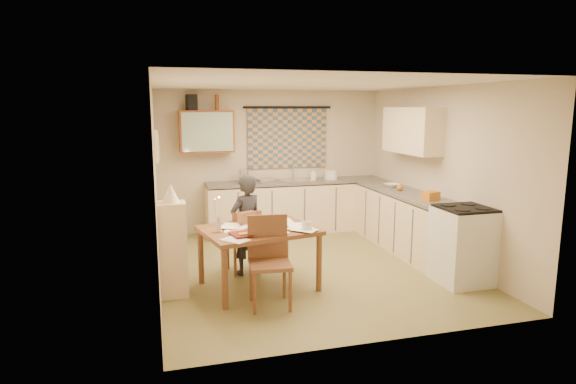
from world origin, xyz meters
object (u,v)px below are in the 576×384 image
object	(u,v)px
stove	(463,245)
dining_table	(259,258)
counter_right	(413,225)
chair_far	(244,253)
counter_back	(300,206)
shelf_stand	(173,249)
person	(246,225)

from	to	relation	value
stove	dining_table	bearing A→B (deg)	168.51
stove	dining_table	world-z (taller)	stove
counter_right	chair_far	distance (m)	2.61
counter_back	shelf_stand	xyz separation A→B (m)	(-2.29, -2.50, 0.11)
chair_far	shelf_stand	distance (m)	1.15
counter_back	person	distance (m)	2.38
person	shelf_stand	size ratio (longest dim) A/B	1.19
counter_right	dining_table	xyz separation A→B (m)	(-2.52, -0.73, -0.07)
chair_far	counter_right	bearing A→B (deg)	174.71
stove	chair_far	distance (m)	2.84
counter_back	dining_table	bearing A→B (deg)	-116.91
dining_table	chair_far	world-z (taller)	chair_far
counter_right	person	size ratio (longest dim) A/B	2.22
shelf_stand	chair_far	bearing A→B (deg)	32.30
person	chair_far	bearing A→B (deg)	-88.16
counter_back	stove	size ratio (longest dim) A/B	3.37
counter_right	shelf_stand	distance (m)	3.61
person	shelf_stand	xyz separation A→B (m)	(-0.97, -0.54, -0.10)
counter_back	dining_table	xyz separation A→B (m)	(-1.27, -2.51, -0.07)
stove	dining_table	distance (m)	2.57
counter_back	person	size ratio (longest dim) A/B	2.48
stove	person	bearing A→B (deg)	157.69
shelf_stand	person	bearing A→B (deg)	29.10
counter_back	counter_right	xyz separation A→B (m)	(1.25, -1.78, -0.00)
dining_table	person	xyz separation A→B (m)	(-0.05, 0.54, 0.29)
dining_table	counter_back	bearing A→B (deg)	51.20
stove	chair_far	bearing A→B (deg)	156.91
dining_table	chair_far	bearing A→B (deg)	85.96
shelf_stand	counter_right	bearing A→B (deg)	11.55
person	counter_back	bearing A→B (deg)	-151.11
stove	person	distance (m)	2.79
counter_back	stove	world-z (taller)	stove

